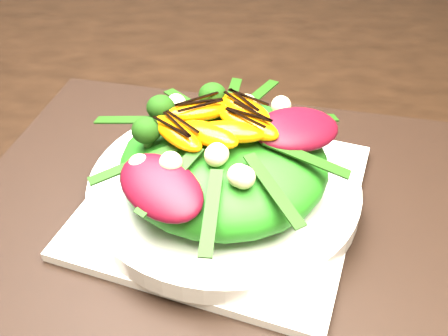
{
  "coord_description": "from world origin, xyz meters",
  "views": [
    {
      "loc": [
        0.28,
        -0.54,
        1.12
      ],
      "look_at": [
        0.28,
        -0.16,
        0.8
      ],
      "focal_mm": 42.0,
      "sensor_mm": 36.0,
      "label": 1
    }
  ],
  "objects_px": {
    "salad_bowl": "(224,187)",
    "orange_segment": "(217,109)",
    "placemat": "(224,203)",
    "plate_base": "(224,198)",
    "lettuce_mound": "(224,163)"
  },
  "relations": [
    {
      "from": "salad_bowl",
      "to": "orange_segment",
      "type": "distance_m",
      "value": 0.08
    },
    {
      "from": "placemat",
      "to": "plate_base",
      "type": "bearing_deg",
      "value": 180.0
    },
    {
      "from": "placemat",
      "to": "lettuce_mound",
      "type": "relative_size",
      "value": 2.62
    },
    {
      "from": "plate_base",
      "to": "lettuce_mound",
      "type": "distance_m",
      "value": 0.05
    },
    {
      "from": "plate_base",
      "to": "salad_bowl",
      "type": "bearing_deg",
      "value": 0.0
    },
    {
      "from": "salad_bowl",
      "to": "plate_base",
      "type": "bearing_deg",
      "value": 0.0
    },
    {
      "from": "placemat",
      "to": "lettuce_mound",
      "type": "distance_m",
      "value": 0.05
    },
    {
      "from": "plate_base",
      "to": "salad_bowl",
      "type": "height_order",
      "value": "salad_bowl"
    },
    {
      "from": "placemat",
      "to": "orange_segment",
      "type": "distance_m",
      "value": 0.1
    },
    {
      "from": "plate_base",
      "to": "salad_bowl",
      "type": "distance_m",
      "value": 0.01
    },
    {
      "from": "placemat",
      "to": "plate_base",
      "type": "relative_size",
      "value": 2.03
    },
    {
      "from": "plate_base",
      "to": "salad_bowl",
      "type": "relative_size",
      "value": 0.96
    },
    {
      "from": "placemat",
      "to": "lettuce_mound",
      "type": "height_order",
      "value": "lettuce_mound"
    },
    {
      "from": "placemat",
      "to": "salad_bowl",
      "type": "height_order",
      "value": "salad_bowl"
    },
    {
      "from": "plate_base",
      "to": "lettuce_mound",
      "type": "height_order",
      "value": "lettuce_mound"
    }
  ]
}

